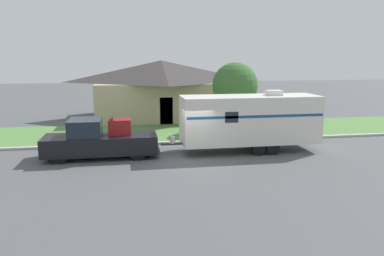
{
  "coord_description": "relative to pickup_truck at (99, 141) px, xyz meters",
  "views": [
    {
      "loc": [
        -3.02,
        -18.16,
        5.17
      ],
      "look_at": [
        0.35,
        1.28,
        1.4
      ],
      "focal_mm": 35.0,
      "sensor_mm": 36.0,
      "label": 1
    }
  ],
  "objects": [
    {
      "name": "ground_plane",
      "position": [
        4.53,
        -1.28,
        -0.9
      ],
      "size": [
        120.0,
        120.0,
        0.0
      ],
      "primitive_type": "plane",
      "color": "#515456"
    },
    {
      "name": "curb_strip",
      "position": [
        4.53,
        2.47,
        -0.83
      ],
      "size": [
        80.0,
        0.3,
        0.14
      ],
      "color": "#ADADA8",
      "rests_on": "ground_plane"
    },
    {
      "name": "lawn_strip",
      "position": [
        4.53,
        6.12,
        -0.88
      ],
      "size": [
        80.0,
        7.0,
        0.03
      ],
      "color": "#568442",
      "rests_on": "ground_plane"
    },
    {
      "name": "house_across_street",
      "position": [
        4.43,
        12.86,
        1.62
      ],
      "size": [
        11.73,
        8.34,
        4.87
      ],
      "color": "tan",
      "rests_on": "ground_plane"
    },
    {
      "name": "pickup_truck",
      "position": [
        0.0,
        0.0,
        0.0
      ],
      "size": [
        5.87,
        2.1,
        2.1
      ],
      "color": "black",
      "rests_on": "ground_plane"
    },
    {
      "name": "travel_trailer",
      "position": [
        8.1,
        -0.0,
        0.89
      ],
      "size": [
        8.66,
        2.33,
        3.36
      ],
      "color": "black",
      "rests_on": "ground_plane"
    },
    {
      "name": "mailbox",
      "position": [
        7.12,
        3.17,
        0.05
      ],
      "size": [
        0.48,
        0.2,
        1.23
      ],
      "color": "brown",
      "rests_on": "ground_plane"
    },
    {
      "name": "tree_in_yard",
      "position": [
        8.92,
        5.77,
        2.31
      ],
      "size": [
        3.17,
        3.17,
        4.8
      ],
      "color": "brown",
      "rests_on": "ground_plane"
    }
  ]
}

